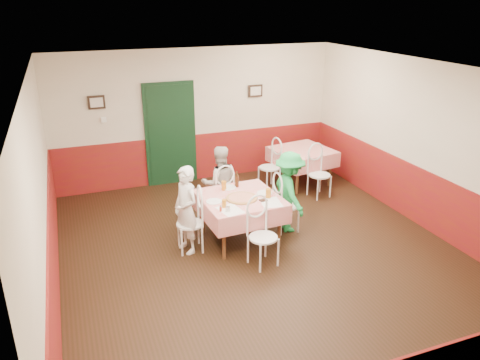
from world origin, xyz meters
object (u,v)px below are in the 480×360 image
object	(u,v)px
chair_near	(263,238)
diner_right	(289,192)
wallet	(263,200)
pizza	(242,198)
glass_a	(224,204)
glass_c	(224,186)
glass_b	(268,193)
chair_far	(221,195)
chair_right	(286,206)
diner_left	(186,210)
second_table	(302,167)
main_table	(240,219)
chair_second_b	(320,175)
beer_bottle	(237,180)
chair_left	(190,224)
diner_far	(220,183)
chair_second_a	(269,168)

from	to	relation	value
chair_near	diner_right	world-z (taller)	diner_right
wallet	chair_near	bearing A→B (deg)	-115.73
chair_near	pizza	bearing A→B (deg)	81.54
glass_a	glass_c	xyz separation A→B (m)	(0.22, 0.66, 0.01)
glass_a	glass_b	distance (m)	0.78
chair_near	diner_right	size ratio (longest dim) A/B	0.65
chair_far	diner_right	world-z (taller)	diner_right
chair_right	wallet	bearing A→B (deg)	120.04
chair_near	diner_left	distance (m)	1.26
second_table	chair_right	xyz separation A→B (m)	(-1.26, -1.83, 0.08)
main_table	chair_far	world-z (taller)	chair_far
chair_second_b	wallet	distance (m)	2.31
glass_a	beer_bottle	size ratio (longest dim) A/B	0.52
chair_left	beer_bottle	bearing A→B (deg)	121.44
chair_left	chair_near	xyz separation A→B (m)	(0.89, -0.81, 0.00)
diner_right	glass_b	bearing A→B (deg)	117.90
main_table	glass_a	bearing A→B (deg)	-141.93
chair_near	pizza	world-z (taller)	chair_near
wallet	diner_left	world-z (taller)	diner_left
chair_second_b	beer_bottle	size ratio (longest dim) A/B	3.66
main_table	diner_right	bearing A→B (deg)	2.79
diner_far	chair_near	bearing A→B (deg)	98.39
chair_near	chair_second_a	size ratio (longest dim) A/B	1.00
chair_second_a	glass_a	bearing A→B (deg)	-47.72
chair_far	chair_right	bearing A→B (deg)	130.08
glass_a	diner_left	xyz separation A→B (m)	(-0.53, 0.24, -0.13)
wallet	main_table	bearing A→B (deg)	133.89
chair_near	glass_b	distance (m)	0.85
second_table	chair_second_b	distance (m)	0.75
chair_left	chair_far	world-z (taller)	same
pizza	glass_c	xyz separation A→B (m)	(-0.14, 0.45, 0.06)
chair_near	diner_far	size ratio (longest dim) A/B	0.67
chair_far	chair_near	bearing A→B (deg)	85.08
main_table	second_table	distance (m)	2.82
chair_second_b	diner_right	world-z (taller)	diner_right
chair_far	glass_c	distance (m)	0.62
chair_second_b	main_table	bearing A→B (deg)	-161.12
chair_second_a	beer_bottle	bearing A→B (deg)	-50.08
chair_far	diner_left	size ratio (longest dim) A/B	0.65
glass_c	diner_far	xyz separation A→B (m)	(0.10, 0.53, -0.16)
chair_far	chair_second_a	distance (m)	1.73
glass_b	diner_right	size ratio (longest dim) A/B	0.11
glass_a	glass_c	distance (m)	0.69
pizza	diner_left	size ratio (longest dim) A/B	0.35
glass_c	diner_left	xyz separation A→B (m)	(-0.76, -0.42, -0.14)
chair_near	wallet	distance (m)	0.71
beer_bottle	wallet	bearing A→B (deg)	-75.21
glass_c	beer_bottle	bearing A→B (deg)	12.00
pizza	diner_left	bearing A→B (deg)	177.93
chair_left	pizza	distance (m)	0.91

